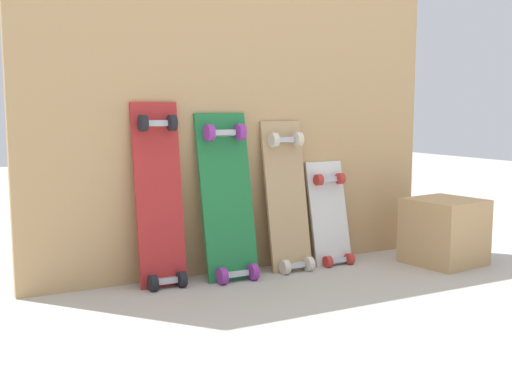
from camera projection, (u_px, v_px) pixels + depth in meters
ground_plane at (249, 272)px, 2.91m from camera, size 12.00×12.00×0.00m
plywood_wall_panel at (241, 87)px, 2.86m from camera, size 1.99×0.04×1.66m
skateboard_red at (160, 202)px, 2.65m from camera, size 0.20×0.18×0.82m
skateboard_green at (228, 203)px, 2.77m from camera, size 0.24×0.22×0.78m
skateboard_natural at (288, 203)px, 2.93m from camera, size 0.20×0.20×0.74m
skateboard_white at (330, 220)px, 3.06m from camera, size 0.20×0.18×0.55m
wooden_crate at (444, 231)px, 3.05m from camera, size 0.35×0.35×0.31m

